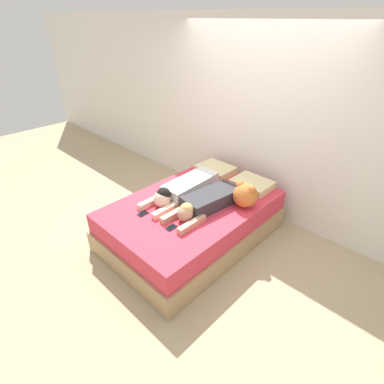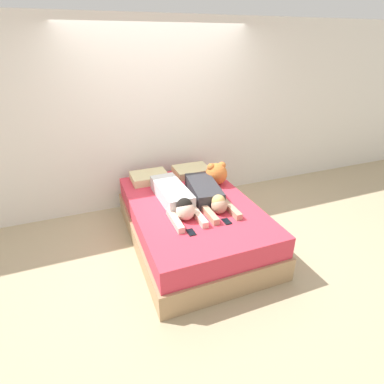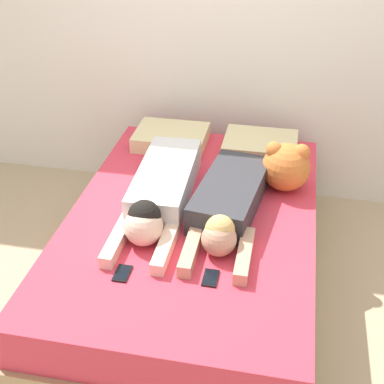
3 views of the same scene
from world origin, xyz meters
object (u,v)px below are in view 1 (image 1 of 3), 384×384
person_right (205,203)px  cell_phone_left (143,214)px  person_left (183,189)px  plush_toy (245,195)px  bed (192,220)px  pillow_head_left (216,170)px  pillow_head_right (252,184)px  cell_phone_right (171,227)px

person_right → cell_phone_left: size_ratio=8.50×
person_left → person_right: bearing=-4.0°
person_left → plush_toy: (0.70, 0.36, 0.06)m
bed → pillow_head_left: (-0.32, 0.82, 0.33)m
pillow_head_right → person_right: size_ratio=0.47×
pillow_head_left → cell_phone_right: 1.45m
bed → person_right: 0.41m
person_right → bed: bearing=-178.5°
pillow_head_left → bed: bearing=-69.0°
person_left → cell_phone_right: 0.69m
pillow_head_right → person_left: (-0.51, -0.79, 0.04)m
bed → cell_phone_left: bearing=-112.3°
cell_phone_right → person_left: bearing=125.3°
cell_phone_left → cell_phone_right: same height
person_left → cell_phone_right: bearing=-54.7°
person_left → person_right: 0.40m
pillow_head_left → pillow_head_right: size_ratio=1.00×
pillow_head_left → person_left: person_left is taller
person_right → cell_phone_left: 0.74m
cell_phone_right → cell_phone_left: bearing=-173.2°
person_left → cell_phone_left: 0.62m
person_right → cell_phone_left: person_right is taller
person_right → cell_phone_right: person_right is taller
cell_phone_left → bed: bearing=67.7°
pillow_head_left → pillow_head_right: same height
cell_phone_right → person_right: bearing=89.2°
person_right → plush_toy: size_ratio=3.40×
plush_toy → person_left: bearing=-153.1°
pillow_head_left → person_left: 0.80m
bed → pillow_head_left: size_ratio=4.33×
person_left → person_right: (0.40, -0.03, -0.01)m
pillow_head_left → person_left: (0.12, -0.79, 0.04)m
cell_phone_right → pillow_head_right: bearing=85.0°
pillow_head_left → plush_toy: (0.82, -0.43, 0.10)m
person_right → cell_phone_right: bearing=-90.8°
bed → cell_phone_right: bearing=-69.4°
cell_phone_left → plush_toy: plush_toy is taller
bed → pillow_head_left: pillow_head_left is taller
pillow_head_left → person_right: person_right is taller
person_right → cell_phone_right: size_ratio=8.50×
person_left → plush_toy: 0.79m
cell_phone_right → plush_toy: bearing=71.4°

